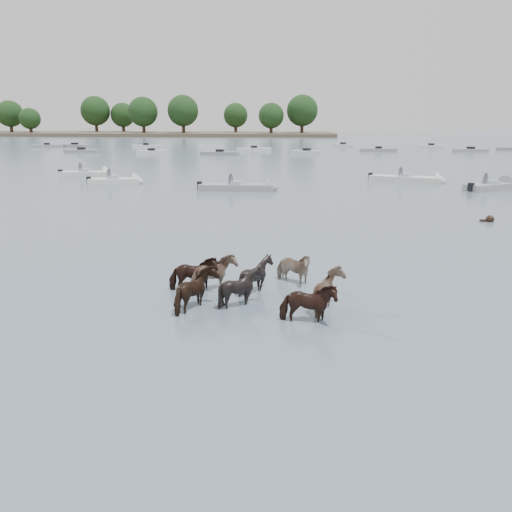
{
  "coord_description": "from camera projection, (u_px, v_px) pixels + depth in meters",
  "views": [
    {
      "loc": [
        -0.26,
        -15.36,
        5.33
      ],
      "look_at": [
        -1.59,
        0.52,
        1.1
      ],
      "focal_mm": 36.51,
      "sensor_mm": 36.0,
      "label": 1
    }
  ],
  "objects": [
    {
      "name": "ground",
      "position": [
        306.0,
        296.0,
        16.14
      ],
      "size": [
        400.0,
        400.0,
        0.0
      ],
      "primitive_type": "plane",
      "color": "#4C5F6D",
      "rests_on": "ground"
    },
    {
      "name": "motorboat_f",
      "position": [
        93.0,
        174.0,
        48.99
      ],
      "size": [
        5.32,
        1.91,
        1.92
      ],
      "rotation": [
        0.0,
        0.0,
        0.06
      ],
      "color": "silver",
      "rests_on": "ground"
    },
    {
      "name": "pony_herd",
      "position": [
        252.0,
        285.0,
        15.62
      ],
      "size": [
        5.75,
        4.53,
        1.36
      ],
      "color": "black",
      "rests_on": "ground"
    },
    {
      "name": "swimming_pony",
      "position": [
        489.0,
        220.0,
        27.66
      ],
      "size": [
        0.72,
        0.44,
        0.44
      ],
      "color": "black",
      "rests_on": "ground"
    },
    {
      "name": "shoreline",
      "position": [
        82.0,
        134.0,
        166.13
      ],
      "size": [
        160.0,
        30.0,
        1.0
      ],
      "primitive_type": "cube",
      "color": "#4C4233",
      "rests_on": "ground"
    },
    {
      "name": "treeline",
      "position": [
        94.0,
        113.0,
        163.59
      ],
      "size": [
        145.48,
        22.12,
        12.32
      ],
      "color": "#382619",
      "rests_on": "ground"
    },
    {
      "name": "motorboat_a",
      "position": [
        123.0,
        181.0,
        43.44
      ],
      "size": [
        4.81,
        2.45,
        1.92
      ],
      "rotation": [
        0.0,
        0.0,
        0.2
      ],
      "color": "silver",
      "rests_on": "ground"
    },
    {
      "name": "distant_flotilla",
      "position": [
        303.0,
        149.0,
        87.89
      ],
      "size": [
        102.27,
        27.44,
        0.93
      ],
      "color": "gray",
      "rests_on": "ground"
    },
    {
      "name": "motorboat_c",
      "position": [
        415.0,
        180.0,
        44.62
      ],
      "size": [
        6.6,
        3.59,
        1.92
      ],
      "rotation": [
        0.0,
        0.0,
        -0.33
      ],
      "color": "silver",
      "rests_on": "ground"
    },
    {
      "name": "motorboat_d",
      "position": [
        496.0,
        186.0,
        40.32
      ],
      "size": [
        4.91,
        4.01,
        1.92
      ],
      "rotation": [
        0.0,
        0.0,
        0.59
      ],
      "color": "gray",
      "rests_on": "ground"
    },
    {
      "name": "motorboat_b",
      "position": [
        247.0,
        187.0,
        39.55
      ],
      "size": [
        6.27,
        1.64,
        1.92
      ],
      "rotation": [
        0.0,
        0.0,
        0.01
      ],
      "color": "gray",
      "rests_on": "ground"
    }
  ]
}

